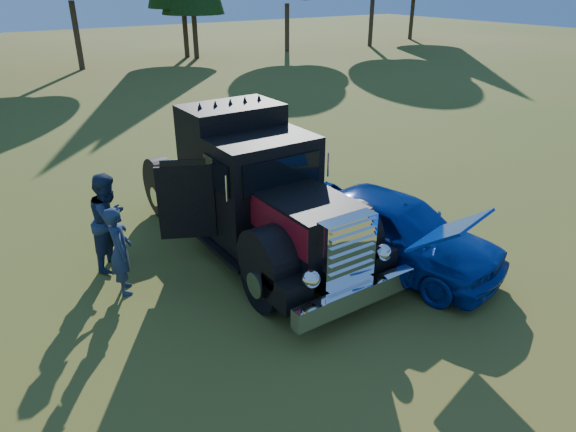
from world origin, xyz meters
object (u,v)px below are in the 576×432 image
Objects in this scene: hotrod_coupe at (393,230)px; diamond_t_truck at (254,194)px; spectator_near at (120,251)px; spectator_far at (111,221)px.

diamond_t_truck is at bearing 132.74° from hotrod_coupe.
diamond_t_truck is 2.95m from spectator_near.
hotrod_coupe is 2.78× the size of spectator_near.
hotrod_coupe is at bearing -81.36° from spectator_far.
diamond_t_truck is at bearing -67.30° from spectator_far.
spectator_near is at bearing -177.82° from diamond_t_truck.
spectator_far is (-2.76, 0.96, -0.28)m from diamond_t_truck.
spectator_far reaches higher than hotrod_coupe.
hotrod_coupe is (1.99, -2.16, -0.51)m from diamond_t_truck.
spectator_far is at bearing 3.11° from spectator_near.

